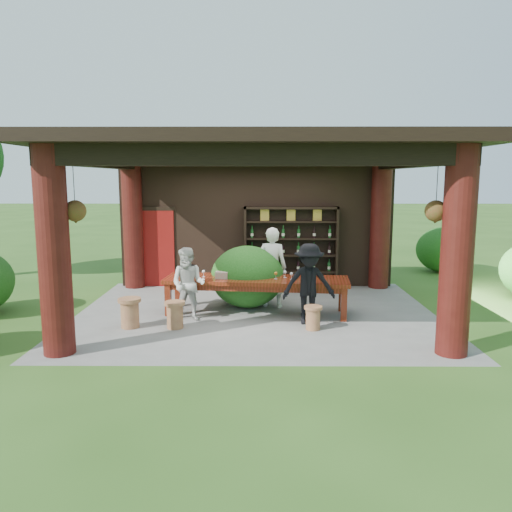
{
  "coord_description": "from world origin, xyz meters",
  "views": [
    {
      "loc": [
        0.06,
        -10.09,
        2.8
      ],
      "look_at": [
        0.0,
        0.4,
        1.15
      ],
      "focal_mm": 35.0,
      "sensor_mm": 36.0,
      "label": 1
    }
  ],
  "objects_px": {
    "stool_near_right": "(313,317)",
    "napkin_basket": "(222,275)",
    "stool_near_left": "(175,314)",
    "guest_man": "(309,284)",
    "wine_shelf": "(291,247)",
    "stool_far_left": "(130,312)",
    "guest_woman": "(188,284)",
    "tasting_table": "(256,283)",
    "host": "(272,267)"
  },
  "relations": [
    {
      "from": "host",
      "to": "guest_woman",
      "type": "bearing_deg",
      "value": 46.0
    },
    {
      "from": "stool_far_left",
      "to": "stool_near_right",
      "type": "bearing_deg",
      "value": -1.89
    },
    {
      "from": "tasting_table",
      "to": "host",
      "type": "bearing_deg",
      "value": 58.83
    },
    {
      "from": "wine_shelf",
      "to": "napkin_basket",
      "type": "bearing_deg",
      "value": -122.36
    },
    {
      "from": "stool_near_left",
      "to": "stool_near_right",
      "type": "bearing_deg",
      "value": -1.72
    },
    {
      "from": "guest_man",
      "to": "napkin_basket",
      "type": "bearing_deg",
      "value": 154.58
    },
    {
      "from": "wine_shelf",
      "to": "guest_woman",
      "type": "distance_m",
      "value": 3.68
    },
    {
      "from": "tasting_table",
      "to": "stool_near_left",
      "type": "distance_m",
      "value": 1.89
    },
    {
      "from": "stool_far_left",
      "to": "host",
      "type": "relative_size",
      "value": 0.32
    },
    {
      "from": "tasting_table",
      "to": "guest_woman",
      "type": "height_order",
      "value": "guest_woman"
    },
    {
      "from": "guest_man",
      "to": "stool_near_right",
      "type": "bearing_deg",
      "value": -87.58
    },
    {
      "from": "stool_near_left",
      "to": "napkin_basket",
      "type": "bearing_deg",
      "value": 50.88
    },
    {
      "from": "tasting_table",
      "to": "napkin_basket",
      "type": "xyz_separation_m",
      "value": [
        -0.71,
        -0.05,
        0.18
      ]
    },
    {
      "from": "guest_woman",
      "to": "guest_man",
      "type": "distance_m",
      "value": 2.36
    },
    {
      "from": "wine_shelf",
      "to": "host",
      "type": "height_order",
      "value": "wine_shelf"
    },
    {
      "from": "stool_near_left",
      "to": "guest_man",
      "type": "relative_size",
      "value": 0.33
    },
    {
      "from": "guest_woman",
      "to": "napkin_basket",
      "type": "height_order",
      "value": "guest_woman"
    },
    {
      "from": "guest_man",
      "to": "wine_shelf",
      "type": "bearing_deg",
      "value": 88.59
    },
    {
      "from": "wine_shelf",
      "to": "napkin_basket",
      "type": "height_order",
      "value": "wine_shelf"
    },
    {
      "from": "wine_shelf",
      "to": "guest_man",
      "type": "height_order",
      "value": "wine_shelf"
    },
    {
      "from": "wine_shelf",
      "to": "stool_far_left",
      "type": "distance_m",
      "value": 4.79
    },
    {
      "from": "tasting_table",
      "to": "stool_near_left",
      "type": "bearing_deg",
      "value": -145.51
    },
    {
      "from": "tasting_table",
      "to": "guest_man",
      "type": "bearing_deg",
      "value": -35.45
    },
    {
      "from": "stool_near_left",
      "to": "guest_man",
      "type": "distance_m",
      "value": 2.61
    },
    {
      "from": "stool_far_left",
      "to": "guest_man",
      "type": "relative_size",
      "value": 0.36
    },
    {
      "from": "wine_shelf",
      "to": "napkin_basket",
      "type": "relative_size",
      "value": 9.11
    },
    {
      "from": "stool_near_left",
      "to": "guest_man",
      "type": "xyz_separation_m",
      "value": [
        2.54,
        0.33,
        0.51
      ]
    },
    {
      "from": "stool_near_right",
      "to": "host",
      "type": "relative_size",
      "value": 0.26
    },
    {
      "from": "guest_woman",
      "to": "guest_man",
      "type": "bearing_deg",
      "value": 6.84
    },
    {
      "from": "stool_near_right",
      "to": "napkin_basket",
      "type": "distance_m",
      "value": 2.15
    },
    {
      "from": "host",
      "to": "guest_man",
      "type": "xyz_separation_m",
      "value": [
        0.67,
        -1.28,
        -0.09
      ]
    },
    {
      "from": "tasting_table",
      "to": "stool_near_left",
      "type": "height_order",
      "value": "tasting_table"
    },
    {
      "from": "guest_woman",
      "to": "guest_man",
      "type": "relative_size",
      "value": 0.93
    },
    {
      "from": "host",
      "to": "napkin_basket",
      "type": "xyz_separation_m",
      "value": [
        -1.05,
        -0.6,
        -0.06
      ]
    },
    {
      "from": "tasting_table",
      "to": "napkin_basket",
      "type": "bearing_deg",
      "value": -176.12
    },
    {
      "from": "stool_far_left",
      "to": "wine_shelf",
      "type": "bearing_deg",
      "value": 46.75
    },
    {
      "from": "tasting_table",
      "to": "stool_near_right",
      "type": "height_order",
      "value": "tasting_table"
    },
    {
      "from": "stool_near_right",
      "to": "wine_shelf",
      "type": "bearing_deg",
      "value": 93.15
    },
    {
      "from": "wine_shelf",
      "to": "stool_near_right",
      "type": "height_order",
      "value": "wine_shelf"
    },
    {
      "from": "tasting_table",
      "to": "stool_far_left",
      "type": "distance_m",
      "value": 2.61
    },
    {
      "from": "stool_near_left",
      "to": "host",
      "type": "height_order",
      "value": "host"
    },
    {
      "from": "wine_shelf",
      "to": "stool_near_left",
      "type": "height_order",
      "value": "wine_shelf"
    },
    {
      "from": "wine_shelf",
      "to": "guest_woman",
      "type": "bearing_deg",
      "value": -126.84
    },
    {
      "from": "tasting_table",
      "to": "host",
      "type": "xyz_separation_m",
      "value": [
        0.34,
        0.56,
        0.24
      ]
    },
    {
      "from": "stool_near_right",
      "to": "stool_far_left",
      "type": "relative_size",
      "value": 0.79
    },
    {
      "from": "stool_near_left",
      "to": "guest_woman",
      "type": "height_order",
      "value": "guest_woman"
    },
    {
      "from": "stool_far_left",
      "to": "guest_woman",
      "type": "bearing_deg",
      "value": 26.09
    },
    {
      "from": "stool_near_left",
      "to": "stool_near_right",
      "type": "xyz_separation_m",
      "value": [
        2.58,
        -0.08,
        -0.03
      ]
    },
    {
      "from": "stool_far_left",
      "to": "napkin_basket",
      "type": "xyz_separation_m",
      "value": [
        1.67,
        0.96,
        0.52
      ]
    },
    {
      "from": "tasting_table",
      "to": "host",
      "type": "height_order",
      "value": "host"
    }
  ]
}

